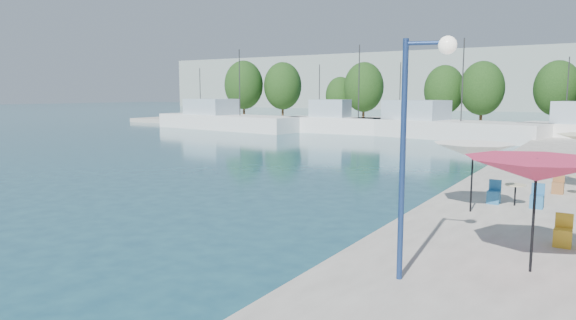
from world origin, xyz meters
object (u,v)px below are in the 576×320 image
Objects in this scene: trawler_01 at (225,121)px; trawler_03 at (437,127)px; umbrella_pink at (536,170)px; trawler_02 at (344,124)px; street_lamp at (420,114)px; umbrella_white at (473,151)px.

trawler_01 and trawler_03 have the same top height.
umbrella_pink is at bearing -58.69° from trawler_03.
trawler_01 is at bearing -176.43° from trawler_02.
trawler_02 and trawler_03 have the same top height.
trawler_01 reaches higher than street_lamp.
trawler_01 reaches higher than umbrella_white.
umbrella_white is at bearing -59.69° from trawler_03.
umbrella_pink is (13.55, -40.23, 1.81)m from trawler_03.
umbrella_pink is at bearing -65.06° from umbrella_white.
umbrella_white is at bearing -60.90° from trawler_02.
umbrella_pink is 0.61× the size of street_lamp.
trawler_01 is 55.85m from umbrella_pink.
trawler_03 is 6.81× the size of umbrella_pink.
trawler_03 reaches higher than umbrella_white.
trawler_03 is 4.12× the size of street_lamp.
trawler_02 is at bearing 14.29° from trawler_01.
trawler_02 is at bearing 121.68° from umbrella_white.
trawler_03 is at bearing 89.40° from street_lamp.
trawler_02 is 5.40× the size of umbrella_white.
umbrella_pink is 2.99m from street_lamp.
trawler_02 is at bearing 120.85° from umbrella_pink.
trawler_03 is (26.50, 1.34, 0.00)m from trawler_01.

